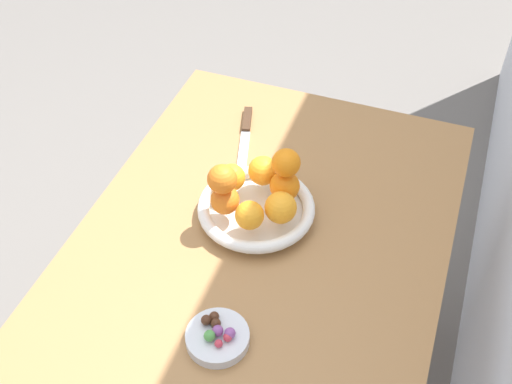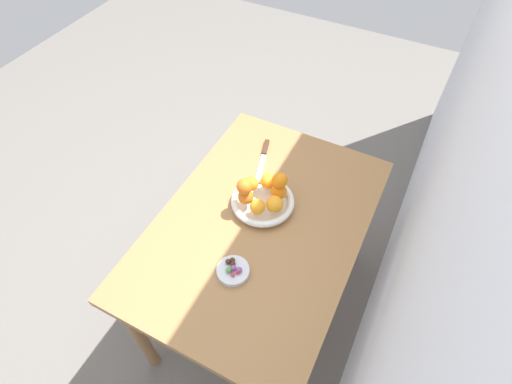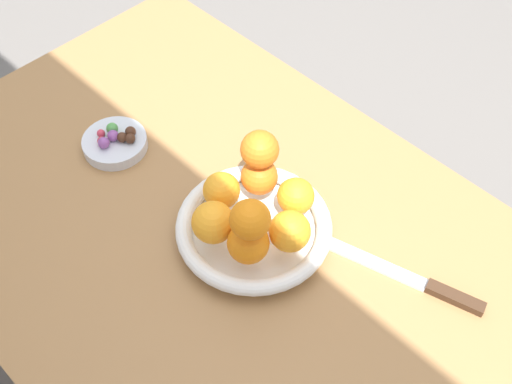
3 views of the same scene
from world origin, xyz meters
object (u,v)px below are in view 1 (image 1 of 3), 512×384
at_px(orange_6, 286,163).
at_px(candy_ball_6, 219,344).
at_px(dining_table, 257,273).
at_px(candy_ball_3, 218,331).
at_px(orange_5, 263,171).
at_px(knife, 245,136).
at_px(fruit_bowl, 256,209).
at_px(orange_1, 225,200).
at_px(candy_ball_0, 206,320).
at_px(candy_ball_2, 230,333).
at_px(candy_ball_4, 207,335).
at_px(candy_ball_1, 228,337).
at_px(candy_ball_5, 214,316).
at_px(orange_2, 250,215).
at_px(orange_4, 285,186).
at_px(orange_7, 222,179).
at_px(candy_ball_7, 217,324).
at_px(orange_0, 232,177).
at_px(orange_3, 281,208).
at_px(candy_dish, 218,338).

height_order(orange_6, candy_ball_6, orange_6).
distance_m(dining_table, candy_ball_3, 0.26).
relative_size(orange_5, candy_ball_3, 3.16).
relative_size(dining_table, knife, 4.30).
xyz_separation_m(fruit_bowl, orange_5, (-0.07, -0.01, 0.05)).
height_order(orange_1, orange_5, orange_5).
height_order(candy_ball_0, candy_ball_2, candy_ball_2).
relative_size(fruit_bowl, candy_ball_3, 12.28).
height_order(candy_ball_4, knife, candy_ball_4).
bearing_deg(candy_ball_1, dining_table, -172.72).
relative_size(candy_ball_1, candy_ball_4, 0.77).
height_order(candy_ball_5, knife, candy_ball_5).
xyz_separation_m(orange_1, candy_ball_6, (0.30, 0.11, -0.04)).
bearing_deg(orange_5, orange_2, 7.71).
xyz_separation_m(orange_2, orange_4, (-0.10, 0.04, 0.00)).
bearing_deg(dining_table, orange_4, 171.30).
bearing_deg(orange_7, candy_ball_7, 19.43).
bearing_deg(orange_6, knife, -140.04).
bearing_deg(orange_2, orange_5, -172.29).
bearing_deg(knife, orange_7, 11.74).
relative_size(orange_0, orange_5, 0.93).
xyz_separation_m(orange_3, orange_5, (-0.09, -0.07, -0.00)).
relative_size(orange_1, orange_3, 0.91).
relative_size(candy_ball_1, candy_ball_3, 0.81).
bearing_deg(candy_ball_7, orange_1, -161.28).
bearing_deg(candy_ball_5, orange_3, 171.62).
xyz_separation_m(candy_ball_3, candy_ball_5, (-0.03, -0.02, -0.00)).
xyz_separation_m(orange_0, knife, (-0.21, -0.05, -0.06)).
distance_m(dining_table, orange_0, 0.22).
xyz_separation_m(orange_1, candy_ball_4, (0.29, 0.08, -0.04)).
bearing_deg(candy_ball_5, dining_table, 177.69).
distance_m(candy_ball_1, candy_ball_5, 0.05).
bearing_deg(candy_dish, orange_6, 178.52).
height_order(candy_ball_0, knife, candy_ball_0).
relative_size(orange_0, candy_ball_6, 4.03).
xyz_separation_m(orange_3, candy_ball_5, (0.26, -0.04, -0.04)).
relative_size(orange_5, candy_ball_7, 3.45).
bearing_deg(candy_ball_5, orange_0, -164.22).
relative_size(fruit_bowl, candy_ball_1, 15.17).
bearing_deg(candy_ball_1, candy_ball_5, -129.04).
height_order(orange_3, candy_ball_3, orange_3).
relative_size(dining_table, orange_6, 18.25).
relative_size(orange_4, candy_ball_3, 3.13).
relative_size(orange_5, candy_ball_2, 3.11).
xyz_separation_m(fruit_bowl, orange_6, (-0.04, 0.05, 0.11)).
xyz_separation_m(orange_3, knife, (-0.26, -0.18, -0.07)).
distance_m(orange_2, candy_ball_7, 0.24).
bearing_deg(orange_0, candy_ball_5, 15.78).
xyz_separation_m(candy_dish, candy_ball_5, (-0.03, -0.02, 0.02)).
bearing_deg(candy_ball_2, candy_ball_6, -25.26).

